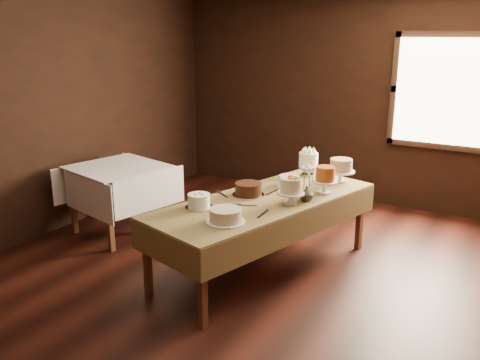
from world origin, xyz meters
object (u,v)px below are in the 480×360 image
Objects in this scene: cake_lattice at (289,181)px; cake_server_c at (274,191)px; cake_meringue at (308,165)px; cake_server_b at (261,215)px; cake_speckled at (341,171)px; cake_chocolate at (248,189)px; cake_server_e at (224,196)px; side_table at (118,174)px; cake_caramel at (325,182)px; cake_server_d at (300,198)px; display_table at (264,204)px; cake_cream at (226,216)px; cake_swirl at (199,201)px; flower_vase at (306,194)px; cake_flowers at (291,192)px; cake_server_a at (249,205)px.

cake_lattice is 0.26m from cake_server_c.
cake_meringue is 1.46m from cake_server_b.
cake_speckled is 0.91× the size of cake_chocolate.
side_table is at bearing -152.30° from cake_server_e.
cake_caramel is 1.02m from cake_server_e.
cake_server_d is at bearing 19.18° from cake_chocolate.
cake_caramel is at bearing 47.12° from display_table.
cake_lattice is (0.02, 0.53, 0.10)m from display_table.
cake_lattice reaches higher than cake_server_d.
side_table is 2.20m from cake_meringue.
cake_cream is (-0.02, -1.73, -0.07)m from cake_meringue.
cake_swirl reaches higher than cake_server_e.
cake_server_e is at bearing -127.53° from cake_speckled.
cake_speckled is 1.12× the size of cake_caramel.
flower_vase is (0.76, 0.27, 0.07)m from cake_server_e.
cake_swirl is at bearing -142.24° from cake_flowers.
flower_vase reaches higher than display_table.
cake_server_b is 0.67m from cake_server_e.
cake_server_a is at bearing -176.10° from cake_server_c.
cake_server_d is at bearing 46.33° from cake_swirl.
cake_meringue is 0.77× the size of cake_chocolate.
cake_cream is at bearing -89.39° from display_table.
cake_chocolate reaches higher than side_table.
cake_swirl is 1.08× the size of cake_server_d.
cake_swirl is (-0.42, -1.06, 0.01)m from cake_lattice.
cake_server_d is (2.23, 0.17, 0.04)m from side_table.
cake_cream is at bearing -24.13° from cake_server_e.
display_table is 9.27× the size of cake_flowers.
flower_vase is at bearing 61.42° from cake_flowers.
cake_chocolate is (-0.19, 0.02, 0.12)m from display_table.
cake_lattice is 1.25m from cake_cream.
flower_vase is at bearing -67.82° from cake_meringue.
side_table is 2.24m from cake_server_d.
cake_server_e is at bearing -160.21° from flower_vase.
flower_vase is (0.35, -0.37, 0.02)m from cake_lattice.
cake_server_c and cake_server_e have the same top height.
side_table is 1.75m from cake_chocolate.
cake_server_b is at bearing 4.16° from cake_server_e.
cake_cream is 1.50× the size of cake_server_a.
cake_server_c is (1.91, 0.25, 0.04)m from side_table.
cake_speckled reaches higher than cake_server_e.
cake_lattice is at bearing 116.37° from cake_flowers.
flower_vase reaches higher than cake_server_c.
cake_server_d is (0.10, 0.63, 0.00)m from cake_server_b.
side_table is 4.13× the size of cake_flowers.
cake_chocolate is at bearing 105.02° from cake_cream.
cake_cream reaches higher than cake_server_c.
cake_server_e is at bearing 123.16° from cake_cream.
cake_server_a reaches higher than display_table.
cake_chocolate is 1.37× the size of cake_swirl.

